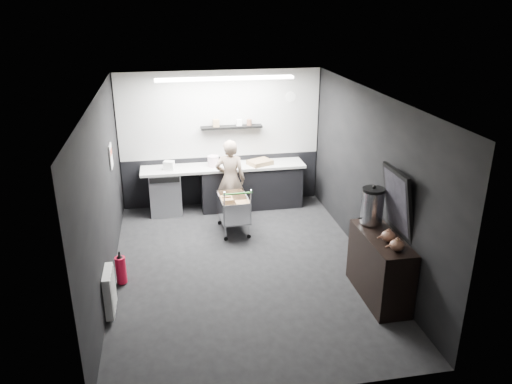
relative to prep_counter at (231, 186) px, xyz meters
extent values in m
plane|color=black|center=(-0.14, -2.42, -0.46)|extent=(5.50, 5.50, 0.00)
plane|color=silver|center=(-0.14, -2.42, 2.24)|extent=(5.50, 5.50, 0.00)
plane|color=black|center=(-0.14, 0.33, 0.89)|extent=(5.50, 0.00, 5.50)
plane|color=black|center=(-0.14, -5.17, 0.89)|extent=(5.50, 0.00, 5.50)
plane|color=black|center=(-2.14, -2.42, 0.89)|extent=(0.00, 5.50, 5.50)
plane|color=black|center=(1.86, -2.42, 0.89)|extent=(0.00, 5.50, 5.50)
cube|color=#B5B4B0|center=(-0.14, 0.31, 1.39)|extent=(3.95, 0.02, 1.70)
cube|color=black|center=(-0.14, 0.31, 0.04)|extent=(3.95, 0.02, 1.00)
cube|color=black|center=(0.06, 0.20, 1.16)|extent=(1.20, 0.22, 0.04)
cylinder|color=white|center=(1.26, 0.30, 1.69)|extent=(0.20, 0.03, 0.20)
cube|color=white|center=(-2.12, -1.12, 1.09)|extent=(0.02, 0.30, 0.40)
cube|color=red|center=(-2.11, -1.12, 1.16)|extent=(0.02, 0.22, 0.10)
cube|color=white|center=(-2.08, -3.32, -0.11)|extent=(0.10, 0.50, 0.60)
cube|color=white|center=(-0.14, -0.57, 2.21)|extent=(2.40, 0.20, 0.04)
cube|color=black|center=(0.41, 0.00, -0.03)|extent=(2.00, 0.56, 0.85)
cube|color=beige|center=(-0.14, 0.00, 0.42)|extent=(3.20, 0.60, 0.05)
cube|color=#9EA0A5|center=(-1.29, 0.00, -0.03)|extent=(0.60, 0.58, 0.85)
cube|color=black|center=(-1.29, -0.30, 0.32)|extent=(0.56, 0.02, 0.10)
imported|color=beige|center=(-0.06, -0.45, 0.31)|extent=(0.64, 0.50, 1.54)
cube|color=silver|center=(-0.10, -1.09, -0.18)|extent=(0.53, 0.78, 0.02)
cube|color=silver|center=(-0.34, -1.09, 0.01)|extent=(0.05, 0.76, 0.40)
cube|color=silver|center=(0.14, -1.09, 0.01)|extent=(0.05, 0.76, 0.40)
cube|color=silver|center=(-0.10, -1.46, 0.01)|extent=(0.50, 0.04, 0.40)
cube|color=silver|center=(-0.10, -0.72, 0.01)|extent=(0.50, 0.04, 0.40)
cylinder|color=silver|center=(-0.31, -1.43, -0.30)|extent=(0.02, 0.02, 0.27)
cylinder|color=silver|center=(0.11, -1.43, -0.30)|extent=(0.02, 0.02, 0.27)
cylinder|color=silver|center=(-0.31, -0.75, -0.30)|extent=(0.02, 0.02, 0.27)
cylinder|color=silver|center=(0.11, -0.75, -0.30)|extent=(0.02, 0.02, 0.27)
cylinder|color=#268624|center=(-0.10, -1.52, 0.44)|extent=(0.50, 0.05, 0.03)
cube|color=olive|center=(-0.21, -1.00, 0.00)|extent=(0.23, 0.28, 0.34)
cube|color=olive|center=(0.03, -1.20, -0.02)|extent=(0.21, 0.26, 0.31)
cylinder|color=black|center=(-0.31, -1.43, -0.42)|extent=(0.07, 0.03, 0.07)
cylinder|color=black|center=(-0.31, -0.75, -0.42)|extent=(0.07, 0.03, 0.07)
cylinder|color=black|center=(0.11, -1.43, -0.42)|extent=(0.07, 0.03, 0.07)
cylinder|color=black|center=(0.11, -0.75, -0.42)|extent=(0.07, 0.03, 0.07)
cube|color=black|center=(1.61, -3.57, 0.01)|extent=(0.47, 1.26, 0.94)
cylinder|color=silver|center=(1.61, -3.15, 0.75)|extent=(0.31, 0.31, 0.48)
cylinder|color=black|center=(1.61, -3.15, 1.01)|extent=(0.31, 0.31, 0.04)
sphere|color=black|center=(1.61, -3.15, 1.05)|extent=(0.05, 0.05, 0.05)
ellipsoid|color=brown|center=(1.61, -3.73, 0.57)|extent=(0.19, 0.19, 0.15)
ellipsoid|color=brown|center=(1.61, -3.99, 0.57)|extent=(0.19, 0.19, 0.15)
cube|color=black|center=(1.80, -3.52, 0.96)|extent=(0.21, 0.73, 0.94)
cube|color=black|center=(1.78, -3.52, 0.96)|extent=(0.15, 0.63, 0.81)
cylinder|color=red|center=(-1.99, -2.57, -0.23)|extent=(0.15, 0.15, 0.41)
cone|color=black|center=(-1.99, -2.57, 0.01)|extent=(0.10, 0.10, 0.06)
cylinder|color=black|center=(-1.99, -2.57, 0.05)|extent=(0.03, 0.03, 0.06)
cube|color=#94754F|center=(0.59, -0.05, 0.49)|extent=(0.54, 0.48, 0.09)
cylinder|color=white|center=(-0.33, 0.00, 0.55)|extent=(0.21, 0.21, 0.21)
cube|color=white|center=(-1.19, -0.05, 0.53)|extent=(0.23, 0.20, 0.17)
camera|label=1|loc=(-1.20, -9.24, 3.52)|focal=35.00mm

